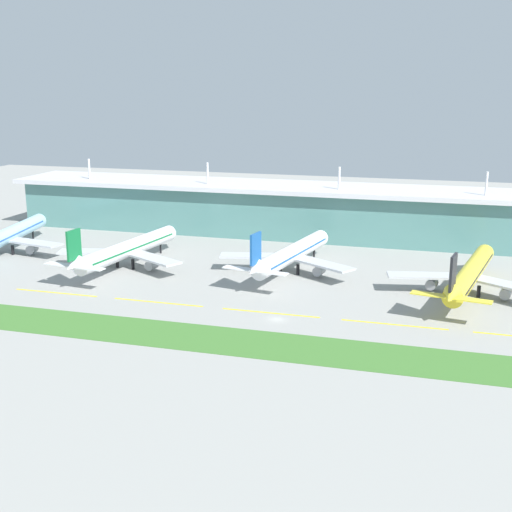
# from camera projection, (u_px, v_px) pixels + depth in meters

# --- Properties ---
(ground_plane) EXTENTS (600.00, 600.00, 0.00)m
(ground_plane) POSITION_uv_depth(u_px,v_px,m) (277.00, 319.00, 182.37)
(ground_plane) COLOR gray
(terminal_building) EXTENTS (288.00, 34.00, 30.24)m
(terminal_building) POSITION_uv_depth(u_px,v_px,m) (340.00, 212.00, 277.77)
(terminal_building) COLOR slate
(terminal_building) RESTS_ON ground
(airliner_nearest) EXTENTS (47.96, 70.73, 18.90)m
(airliner_nearest) POSITION_uv_depth(u_px,v_px,m) (5.00, 237.00, 252.67)
(airliner_nearest) COLOR #9ED1EA
(airliner_nearest) RESTS_ON ground
(airliner_near_middle) EXTENTS (48.45, 66.01, 18.90)m
(airliner_near_middle) POSITION_uv_depth(u_px,v_px,m) (127.00, 249.00, 233.27)
(airliner_near_middle) COLOR silver
(airliner_near_middle) RESTS_ON ground
(airliner_center) EXTENTS (48.04, 63.19, 18.90)m
(airliner_center) POSITION_uv_depth(u_px,v_px,m) (291.00, 254.00, 226.72)
(airliner_center) COLOR white
(airliner_center) RESTS_ON ground
(airliner_far_middle) EXTENTS (47.98, 66.73, 18.90)m
(airliner_far_middle) POSITION_uv_depth(u_px,v_px,m) (470.00, 274.00, 202.52)
(airliner_far_middle) COLOR yellow
(airliner_far_middle) RESTS_ON ground
(taxiway_stripe_west) EXTENTS (28.00, 0.70, 0.04)m
(taxiway_stripe_west) POSITION_uv_depth(u_px,v_px,m) (56.00, 293.00, 205.85)
(taxiway_stripe_west) COLOR yellow
(taxiway_stripe_west) RESTS_ON ground
(taxiway_stripe_mid_west) EXTENTS (28.00, 0.70, 0.04)m
(taxiway_stripe_mid_west) POSITION_uv_depth(u_px,v_px,m) (158.00, 302.00, 196.68)
(taxiway_stripe_mid_west) COLOR yellow
(taxiway_stripe_mid_west) RESTS_ON ground
(taxiway_stripe_centre) EXTENTS (28.00, 0.70, 0.04)m
(taxiway_stripe_centre) POSITION_uv_depth(u_px,v_px,m) (270.00, 313.00, 187.52)
(taxiway_stripe_centre) COLOR yellow
(taxiway_stripe_centre) RESTS_ON ground
(taxiway_stripe_mid_east) EXTENTS (28.00, 0.70, 0.04)m
(taxiway_stripe_mid_east) POSITION_uv_depth(u_px,v_px,m) (394.00, 325.00, 178.35)
(taxiway_stripe_mid_east) COLOR yellow
(taxiway_stripe_mid_east) RESTS_ON ground
(grass_verge) EXTENTS (300.00, 18.00, 0.10)m
(grass_verge) POSITION_uv_depth(u_px,v_px,m) (258.00, 344.00, 164.87)
(grass_verge) COLOR #3D702D
(grass_verge) RESTS_ON ground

